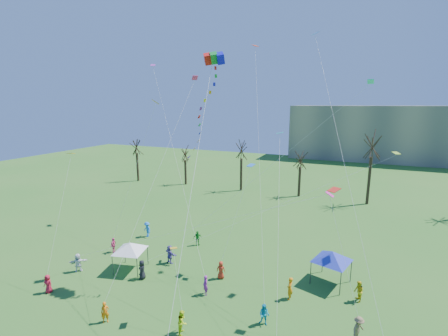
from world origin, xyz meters
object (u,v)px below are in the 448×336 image
at_px(big_box_kite, 206,115).
at_px(canopy_tent_white, 130,247).
at_px(distant_building, 405,134).
at_px(canopy_tent_blue, 332,256).

distance_m(big_box_kite, canopy_tent_white, 14.34).
xyz_separation_m(distant_building, canopy_tent_blue, (-13.22, -70.35, -4.97)).
height_order(canopy_tent_white, canopy_tent_blue, canopy_tent_blue).
relative_size(distant_building, big_box_kite, 2.90).
height_order(distant_building, big_box_kite, big_box_kite).
bearing_deg(canopy_tent_blue, distant_building, 79.36).
bearing_deg(big_box_kite, canopy_tent_blue, 18.91).
height_order(big_box_kite, canopy_tent_white, big_box_kite).
bearing_deg(distant_building, canopy_tent_blue, -100.64).
bearing_deg(canopy_tent_blue, big_box_kite, -161.09).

